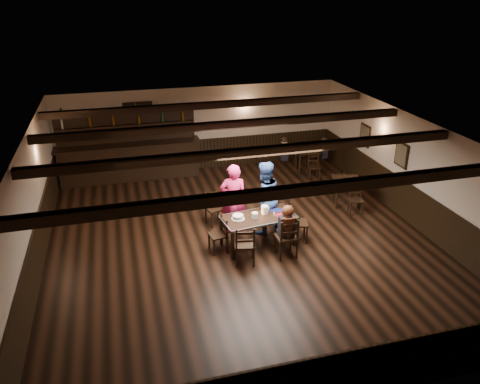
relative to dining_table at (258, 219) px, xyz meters
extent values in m
plane|color=black|center=(-0.35, 0.29, -0.68)|extent=(10.00, 10.00, 0.00)
cube|color=beige|center=(-0.35, 5.29, 0.67)|extent=(9.00, 0.02, 2.70)
cube|color=beige|center=(-0.35, -4.71, 0.67)|extent=(9.00, 0.02, 2.70)
cube|color=beige|center=(-4.85, 0.29, 0.67)|extent=(0.02, 10.00, 2.70)
cube|color=beige|center=(4.15, 0.29, 0.67)|extent=(0.02, 10.00, 2.70)
cube|color=silver|center=(-0.35, 0.29, 2.02)|extent=(9.00, 10.00, 0.02)
cube|color=black|center=(-0.35, 5.26, -0.18)|extent=(9.00, 0.04, 1.00)
cube|color=black|center=(-0.35, -4.68, -0.18)|extent=(9.00, 0.04, 1.00)
cube|color=black|center=(-4.82, 0.29, -0.18)|extent=(0.04, 10.00, 1.00)
cube|color=black|center=(4.12, 0.29, -0.18)|extent=(0.04, 10.00, 1.00)
cube|color=black|center=(-2.25, 5.26, 1.17)|extent=(0.90, 0.03, 1.00)
cube|color=black|center=(-2.25, 5.24, 1.17)|extent=(0.80, 0.02, 0.90)
cube|color=black|center=(4.12, 0.79, 0.92)|extent=(0.03, 0.55, 0.65)
cube|color=#72664C|center=(4.10, 0.79, 0.92)|extent=(0.02, 0.45, 0.55)
cube|color=black|center=(4.12, 2.69, 0.87)|extent=(0.03, 0.55, 0.65)
cube|color=#72664C|center=(4.10, 2.69, 0.87)|extent=(0.02, 0.45, 0.55)
cube|color=black|center=(-0.35, -2.71, 1.92)|extent=(8.90, 0.18, 0.18)
cube|color=black|center=(-0.35, -0.71, 1.92)|extent=(8.90, 0.18, 0.18)
cube|color=black|center=(-0.35, 1.29, 1.92)|extent=(8.90, 0.18, 0.18)
cube|color=black|center=(-0.35, 3.29, 1.92)|extent=(8.90, 0.18, 0.18)
cube|color=black|center=(-0.74, -0.46, -0.33)|extent=(0.07, 0.07, 0.71)
cube|color=black|center=(-0.83, 0.26, -0.33)|extent=(0.07, 0.07, 0.71)
cube|color=black|center=(0.83, -0.26, -0.33)|extent=(0.07, 0.07, 0.71)
cube|color=black|center=(0.74, 0.46, -0.33)|extent=(0.07, 0.07, 0.71)
cube|color=black|center=(0.00, 0.00, 0.05)|extent=(1.79, 1.06, 0.04)
cube|color=#A5A8AD|center=(-0.05, 0.41, 0.05)|extent=(1.69, 0.25, 0.05)
cube|color=#A5A8AD|center=(0.05, -0.41, 0.05)|extent=(1.69, 0.25, 0.05)
cube|color=#A5A8AD|center=(0.83, 0.11, 0.05)|extent=(0.14, 0.85, 0.05)
cube|color=#A5A8AD|center=(-0.83, -0.11, 0.05)|extent=(0.14, 0.85, 0.05)
cube|color=black|center=(-0.30, -0.53, -0.46)|extent=(0.04, 0.04, 0.45)
cube|color=black|center=(-0.37, -0.87, -0.46)|extent=(0.04, 0.04, 0.45)
cube|color=black|center=(-0.67, -0.45, -0.46)|extent=(0.04, 0.04, 0.45)
cube|color=black|center=(-0.74, -0.80, -0.46)|extent=(0.04, 0.04, 0.45)
cube|color=black|center=(-0.52, -0.66, -0.21)|extent=(0.51, 0.50, 0.04)
cube|color=black|center=(-0.55, -0.84, 0.02)|extent=(0.44, 0.12, 0.47)
cube|color=black|center=(-0.55, -0.84, -0.02)|extent=(0.37, 0.10, 0.05)
cube|color=black|center=(-0.55, -0.84, 0.16)|extent=(0.37, 0.10, 0.05)
cube|color=black|center=(0.65, -0.43, -0.45)|extent=(0.04, 0.04, 0.47)
cube|color=black|center=(0.66, -0.80, -0.45)|extent=(0.04, 0.04, 0.47)
cube|color=black|center=(0.26, -0.44, -0.45)|extent=(0.04, 0.04, 0.47)
cube|color=black|center=(0.27, -0.81, -0.45)|extent=(0.04, 0.04, 0.47)
cube|color=black|center=(0.46, -0.62, -0.19)|extent=(0.47, 0.45, 0.04)
cube|color=black|center=(0.47, -0.80, 0.05)|extent=(0.46, 0.05, 0.49)
cube|color=black|center=(0.47, -0.80, 0.00)|extent=(0.39, 0.04, 0.05)
cube|color=black|center=(0.47, -0.80, 0.20)|extent=(0.39, 0.04, 0.05)
cube|color=black|center=(-1.15, 0.13, -0.48)|extent=(0.04, 0.04, 0.40)
cube|color=black|center=(-0.84, 0.17, -0.48)|extent=(0.04, 0.04, 0.40)
cube|color=black|center=(-1.10, -0.21, -0.48)|extent=(0.04, 0.04, 0.40)
cube|color=black|center=(-0.79, -0.16, -0.48)|extent=(0.04, 0.04, 0.40)
cube|color=black|center=(-0.97, -0.02, -0.26)|extent=(0.42, 0.44, 0.04)
cube|color=black|center=(-0.81, 0.00, -0.05)|extent=(0.09, 0.39, 0.42)
cube|color=black|center=(-0.81, 0.00, -0.09)|extent=(0.07, 0.33, 0.05)
cube|color=black|center=(-0.81, 0.00, 0.07)|extent=(0.07, 0.33, 0.05)
cube|color=black|center=(1.12, -0.26, -0.46)|extent=(0.04, 0.04, 0.44)
cube|color=black|center=(0.78, -0.17, -0.46)|extent=(0.04, 0.04, 0.44)
cube|color=black|center=(1.21, 0.10, -0.46)|extent=(0.04, 0.04, 0.44)
cube|color=black|center=(0.87, 0.19, -0.46)|extent=(0.04, 0.04, 0.44)
cube|color=black|center=(1.00, -0.04, -0.22)|extent=(0.51, 0.52, 0.04)
cube|color=black|center=(0.83, 0.01, 0.02)|extent=(0.14, 0.43, 0.46)
cube|color=black|center=(0.83, 0.01, -0.03)|extent=(0.12, 0.37, 0.05)
cube|color=black|center=(0.83, 0.01, 0.16)|extent=(0.12, 0.37, 0.05)
cube|color=black|center=(-0.88, 1.07, -0.47)|extent=(0.04, 0.04, 0.42)
cube|color=black|center=(-0.97, 1.39, -0.47)|extent=(0.04, 0.04, 0.42)
cube|color=black|center=(-0.54, 1.17, -0.47)|extent=(0.04, 0.04, 0.42)
cube|color=black|center=(-0.63, 1.49, -0.47)|extent=(0.04, 0.04, 0.42)
cube|color=black|center=(-0.75, 1.28, -0.24)|extent=(0.50, 0.49, 0.04)
cube|color=black|center=(-0.80, 1.44, -0.02)|extent=(0.41, 0.15, 0.44)
cube|color=black|center=(-0.80, 1.44, -0.06)|extent=(0.35, 0.12, 0.05)
cube|color=black|center=(-0.80, 1.44, 0.12)|extent=(0.35, 0.12, 0.05)
imported|color=#F62F86|center=(-0.40, 0.75, 0.22)|extent=(0.73, 0.56, 1.80)
imported|color=navy|center=(0.31, 0.59, 0.24)|extent=(1.06, 0.93, 1.84)
cube|color=black|center=(0.46, -0.50, -0.16)|extent=(0.32, 0.32, 0.13)
cube|color=black|center=(0.46, -0.62, 0.07)|extent=(0.34, 0.20, 0.49)
cylinder|color=black|center=(0.46, -0.62, 0.30)|extent=(0.10, 0.34, 0.34)
sphere|color=#D8A384|center=(0.46, -0.62, 0.45)|extent=(0.21, 0.21, 0.21)
sphere|color=#3A1A0D|center=(0.46, -0.65, 0.46)|extent=(0.26, 0.26, 0.26)
cone|color=#3A1A0D|center=(0.46, -0.75, 0.05)|extent=(0.20, 0.20, 0.61)
cylinder|color=white|center=(-0.49, 0.01, 0.08)|extent=(0.31, 0.31, 0.01)
cylinder|color=white|center=(-0.49, 0.01, 0.13)|extent=(0.25, 0.25, 0.08)
cylinder|color=silver|center=(-0.49, 0.01, 0.11)|extent=(0.26, 0.26, 0.04)
cylinder|color=white|center=(-0.10, -0.06, 0.14)|extent=(0.15, 0.15, 0.14)
cylinder|color=white|center=(0.18, 0.11, 0.17)|extent=(0.17, 0.17, 0.20)
cylinder|color=#A5A8AD|center=(0.00, 0.07, 0.09)|extent=(0.06, 0.06, 0.03)
sphere|color=orange|center=(0.00, 0.07, 0.12)|extent=(0.03, 0.03, 0.03)
cylinder|color=silver|center=(0.35, -0.08, 0.12)|extent=(0.04, 0.04, 0.09)
cylinder|color=#A5A8AD|center=(0.39, 0.01, 0.12)|extent=(0.04, 0.04, 0.10)
cylinder|color=silver|center=(0.29, 0.19, 0.12)|extent=(0.07, 0.07, 0.10)
cube|color=maroon|center=(0.54, -0.07, 0.07)|extent=(0.31, 0.22, 0.00)
cube|color=#111855|center=(0.51, 0.20, 0.07)|extent=(0.31, 0.24, 0.00)
cube|color=black|center=(-2.65, 4.94, -0.13)|extent=(4.20, 0.60, 1.10)
cube|color=black|center=(-2.65, 4.94, 0.44)|extent=(4.40, 0.70, 0.05)
cube|color=black|center=(-2.65, 5.21, 0.42)|extent=(4.20, 0.10, 2.20)
cube|color=black|center=(-2.65, 5.11, 0.67)|extent=(4.10, 0.22, 0.03)
cube|color=black|center=(-2.65, 5.11, 1.02)|extent=(4.10, 0.22, 0.03)
cube|color=black|center=(-2.65, 5.11, 1.37)|extent=(4.10, 0.22, 0.03)
cube|color=black|center=(3.00, 1.49, 0.05)|extent=(0.89, 0.89, 0.04)
cube|color=black|center=(2.64, 1.28, -0.33)|extent=(0.05, 0.05, 0.71)
cube|color=black|center=(2.80, 1.86, -0.33)|extent=(0.05, 0.05, 0.71)
cube|color=black|center=(3.21, 1.13, -0.33)|extent=(0.05, 0.05, 0.71)
cube|color=black|center=(3.37, 1.70, -0.33)|extent=(0.05, 0.05, 0.71)
cube|color=black|center=(2.91, 4.05, 0.05)|extent=(0.83, 0.83, 0.04)
cube|color=black|center=(2.56, 3.81, -0.33)|extent=(0.04, 0.04, 0.71)
cube|color=black|center=(2.67, 4.39, -0.33)|extent=(0.04, 0.04, 0.71)
cube|color=black|center=(3.14, 3.71, -0.33)|extent=(0.04, 0.04, 0.71)
cube|color=black|center=(3.25, 4.29, -0.33)|extent=(0.04, 0.04, 0.71)
cube|color=black|center=(2.15, 4.16, 0.05)|extent=(0.28, 0.39, 0.52)
sphere|color=#D8A384|center=(2.15, 4.16, 0.39)|extent=(0.20, 0.20, 0.20)
sphere|color=black|center=(2.15, 4.16, 0.42)|extent=(0.21, 0.21, 0.21)
cube|color=black|center=(3.46, 4.02, 0.02)|extent=(0.23, 0.34, 0.47)
sphere|color=#D8A384|center=(3.46, 4.02, 0.34)|extent=(0.18, 0.18, 0.18)
sphere|color=black|center=(3.46, 4.02, 0.37)|extent=(0.19, 0.19, 0.19)
camera|label=1|loc=(-2.92, -9.13, 5.01)|focal=35.00mm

